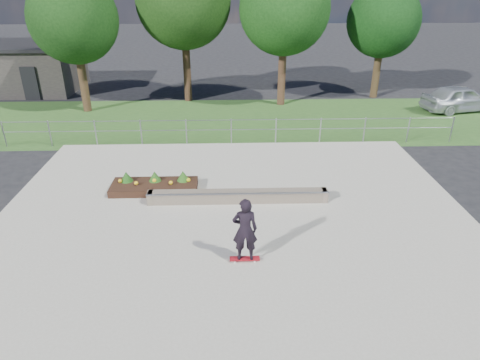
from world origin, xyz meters
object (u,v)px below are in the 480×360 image
planter_bed (155,185)px  parked_car (460,98)px  grind_ledge (238,196)px  skateboarder (245,230)px

planter_bed → parked_car: parked_car is taller
planter_bed → parked_car: size_ratio=0.70×
grind_ledge → parked_car: (12.67, 10.36, 0.47)m
skateboarder → grind_ledge: bearing=91.6°
planter_bed → skateboarder: (3.01, -4.28, 0.78)m
skateboarder → parked_car: skateboarder is taller
grind_ledge → planter_bed: (-2.92, 1.00, -0.02)m
skateboarder → parked_car: 18.55m
grind_ledge → skateboarder: (0.09, -3.29, 0.76)m
parked_car → planter_bed: bearing=108.9°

